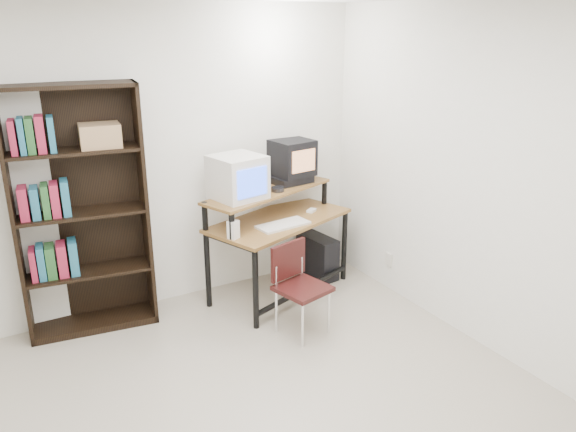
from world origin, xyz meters
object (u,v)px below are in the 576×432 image
school_chair (297,280)px  pc_tower (317,256)px  computer_desk (277,222)px  crt_tv (292,158)px  bookshelf (81,210)px  crt_monitor (238,178)px

school_chair → pc_tower: bearing=34.8°
computer_desk → crt_tv: bearing=20.0°
pc_tower → crt_tv: bearing=140.6°
pc_tower → bookshelf: bearing=169.7°
crt_tv → crt_monitor: bearing=-170.0°
crt_tv → pc_tower: bearing=-40.7°
crt_monitor → school_chair: (0.17, -0.73, -0.70)m
pc_tower → school_chair: size_ratio=0.60×
crt_tv → pc_tower: size_ratio=0.89×
bookshelf → pc_tower: bearing=3.7°
pc_tower → bookshelf: size_ratio=0.22×
computer_desk → crt_tv: 0.64m
crt_monitor → bookshelf: 1.30m
crt_monitor → pc_tower: bearing=-6.5°
school_chair → bookshelf: 1.81m
school_chair → crt_monitor: bearing=89.2°
crt_tv → pc_tower: (0.22, -0.14, -1.01)m
computer_desk → school_chair: 0.78m
crt_monitor → school_chair: crt_monitor is taller
crt_monitor → pc_tower: 1.30m
pc_tower → school_chair: (-0.72, -0.81, 0.25)m
crt_tv → bookshelf: bookshelf is taller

